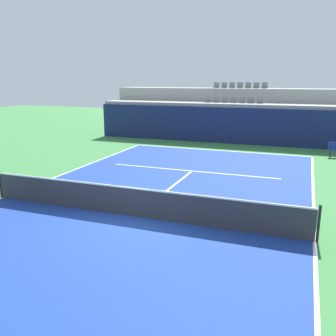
# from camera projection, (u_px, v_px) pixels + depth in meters

# --- Properties ---
(ground_plane) EXTENTS (80.00, 80.00, 0.00)m
(ground_plane) POSITION_uv_depth(u_px,v_px,m) (134.00, 217.00, 11.88)
(ground_plane) COLOR #387A3D
(court_surface) EXTENTS (11.00, 24.00, 0.01)m
(court_surface) POSITION_uv_depth(u_px,v_px,m) (134.00, 216.00, 11.88)
(court_surface) COLOR navy
(court_surface) RESTS_ON ground_plane
(baseline_far) EXTENTS (11.00, 0.10, 0.00)m
(baseline_far) POSITION_uv_depth(u_px,v_px,m) (218.00, 151.00, 22.74)
(baseline_far) COLOR white
(baseline_far) RESTS_ON court_surface
(sideline_left) EXTENTS (0.10, 24.00, 0.00)m
(sideline_left) POSITION_uv_depth(u_px,v_px,m) (3.00, 198.00, 13.74)
(sideline_left) COLOR white
(sideline_left) RESTS_ON court_surface
(sideline_right) EXTENTS (0.10, 24.00, 0.00)m
(sideline_right) POSITION_uv_depth(u_px,v_px,m) (315.00, 242.00, 10.01)
(sideline_right) COLOR white
(sideline_right) RESTS_ON court_surface
(service_line_far) EXTENTS (8.26, 0.10, 0.00)m
(service_line_far) POSITION_uv_depth(u_px,v_px,m) (192.00, 171.00, 17.69)
(service_line_far) COLOR white
(service_line_far) RESTS_ON court_surface
(centre_service_line) EXTENTS (0.10, 6.40, 0.00)m
(centre_service_line) POSITION_uv_depth(u_px,v_px,m) (169.00, 189.00, 14.78)
(centre_service_line) COLOR white
(centre_service_line) RESTS_ON court_surface
(back_wall) EXTENTS (19.32, 0.30, 2.46)m
(back_wall) POSITION_uv_depth(u_px,v_px,m) (228.00, 125.00, 25.11)
(back_wall) COLOR navy
(back_wall) RESTS_ON ground_plane
(stands_tier_lower) EXTENTS (19.32, 2.40, 2.67)m
(stands_tier_lower) POSITION_uv_depth(u_px,v_px,m) (232.00, 122.00, 26.31)
(stands_tier_lower) COLOR #9E9E99
(stands_tier_lower) RESTS_ON ground_plane
(stands_tier_upper) EXTENTS (19.32, 2.40, 3.64)m
(stands_tier_upper) POSITION_uv_depth(u_px,v_px,m) (238.00, 112.00, 28.38)
(stands_tier_upper) COLOR #9E9E99
(stands_tier_upper) RESTS_ON ground_plane
(seating_row_lower) EXTENTS (4.12, 0.44, 0.44)m
(seating_row_lower) POSITION_uv_depth(u_px,v_px,m) (233.00, 101.00, 26.06)
(seating_row_lower) COLOR slate
(seating_row_lower) RESTS_ON stands_tier_lower
(seating_row_upper) EXTENTS (4.12, 0.44, 0.44)m
(seating_row_upper) POSITION_uv_depth(u_px,v_px,m) (240.00, 87.00, 28.01)
(seating_row_upper) COLOR slate
(seating_row_upper) RESTS_ON stands_tier_upper
(tennis_net) EXTENTS (11.08, 0.08, 1.07)m
(tennis_net) POSITION_uv_depth(u_px,v_px,m) (134.00, 202.00, 11.76)
(tennis_net) COLOR black
(tennis_net) RESTS_ON court_surface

